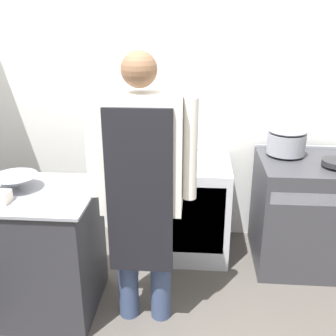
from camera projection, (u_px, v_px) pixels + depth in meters
The scene contains 8 objects.
wall_back at pixel (162, 96), 3.51m from camera, with size 8.00×0.05×2.70m.
prep_counter at pixel (9, 249), 2.79m from camera, with size 1.29×0.70×0.92m.
stove at pixel (304, 212), 3.32m from camera, with size 0.79×0.75×0.94m.
fridge_unit at pixel (190, 208), 3.47m from camera, with size 0.68×0.64×0.85m.
person_cook at pixel (142, 179), 2.45m from camera, with size 0.69×0.24×1.83m.
mixing_bowl at pixel (15, 182), 2.64m from camera, with size 0.31×0.31×0.10m.
plastic_tub at pixel (0, 197), 2.45m from camera, with size 0.11×0.11×0.07m.
stock_pot at pixel (287, 140), 3.24m from camera, with size 0.31×0.31×0.22m.
Camera 1 is at (0.32, -1.50, 1.99)m, focal length 42.00 mm.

